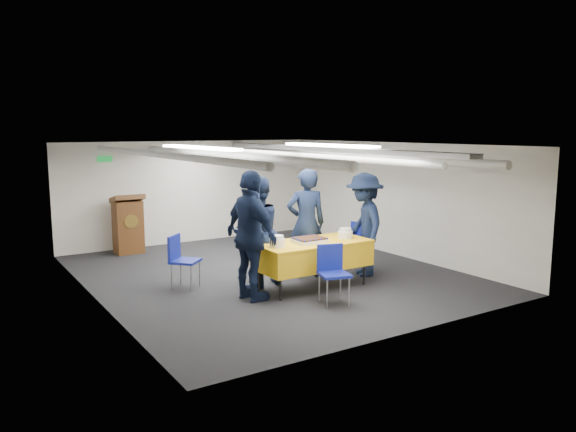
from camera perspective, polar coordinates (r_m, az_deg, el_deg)
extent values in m
plane|color=black|center=(10.12, -1.96, -5.87)|extent=(7.00, 7.00, 0.00)
cube|color=silver|center=(12.99, -9.84, 2.44)|extent=(6.00, 0.02, 2.30)
cube|color=silver|center=(8.78, -19.07, -0.95)|extent=(0.02, 7.00, 2.30)
cube|color=silver|center=(11.68, 10.75, 1.71)|extent=(0.02, 7.00, 2.30)
cube|color=silver|center=(9.79, -2.03, 7.21)|extent=(6.00, 7.00, 0.02)
cylinder|color=silver|center=(8.95, -13.20, 6.12)|extent=(0.10, 6.90, 0.10)
cylinder|color=silver|center=(9.37, -6.81, 6.16)|extent=(0.14, 6.90, 0.14)
cylinder|color=silver|center=(10.11, 0.92, 6.19)|extent=(0.10, 6.90, 0.10)
cylinder|color=silver|center=(10.88, 6.68, 6.10)|extent=(0.14, 6.90, 0.14)
cube|color=gray|center=(10.45, 3.69, 6.80)|extent=(0.28, 6.90, 0.08)
cube|color=white|center=(9.20, -9.08, 6.87)|extent=(0.25, 2.60, 0.04)
cube|color=white|center=(10.51, 4.14, 7.19)|extent=(0.25, 2.60, 0.04)
cube|color=#0C591E|center=(12.31, -18.12, 5.52)|extent=(0.30, 0.04, 0.12)
cylinder|color=black|center=(8.51, -0.79, -7.46)|extent=(0.04, 0.04, 0.36)
cylinder|color=black|center=(9.44, 7.73, -5.90)|extent=(0.04, 0.04, 0.36)
cylinder|color=black|center=(9.04, -2.93, -6.49)|extent=(0.04, 0.04, 0.36)
cylinder|color=black|center=(9.92, 5.34, -5.13)|extent=(0.04, 0.04, 0.36)
cube|color=yellow|center=(9.11, 2.54, -4.00)|extent=(1.85, 0.86, 0.39)
cube|color=yellow|center=(9.07, 2.54, -2.70)|extent=(1.87, 0.88, 0.03)
cube|color=white|center=(8.97, 2.19, -2.54)|extent=(0.49, 0.39, 0.06)
cube|color=black|center=(8.96, 2.19, -2.28)|extent=(0.47, 0.37, 0.03)
sphere|color=navy|center=(8.70, 1.68, -2.61)|extent=(0.04, 0.04, 0.04)
sphere|color=navy|center=(8.99, 0.43, -2.24)|extent=(0.04, 0.04, 0.04)
sphere|color=navy|center=(8.76, 2.26, -2.54)|extent=(0.04, 0.04, 0.04)
sphere|color=navy|center=(9.05, 1.00, -2.17)|extent=(0.04, 0.04, 0.04)
sphere|color=navy|center=(8.82, 2.84, -2.46)|extent=(0.04, 0.04, 0.04)
sphere|color=navy|center=(9.10, 1.56, -2.10)|extent=(0.04, 0.04, 0.04)
sphere|color=navy|center=(8.88, 3.40, -2.39)|extent=(0.04, 0.04, 0.04)
sphere|color=navy|center=(9.16, 2.12, -2.03)|extent=(0.04, 0.04, 0.04)
sphere|color=navy|center=(8.94, 3.96, -2.31)|extent=(0.04, 0.04, 0.04)
sphere|color=navy|center=(9.22, 2.67, -1.96)|extent=(0.04, 0.04, 0.04)
sphere|color=navy|center=(8.76, 1.25, -2.53)|extent=(0.04, 0.04, 0.04)
sphere|color=navy|center=(9.02, 3.73, -2.21)|extent=(0.04, 0.04, 0.04)
sphere|color=navy|center=(8.83, 0.94, -2.44)|extent=(0.04, 0.04, 0.04)
sphere|color=navy|center=(9.09, 3.40, -2.12)|extent=(0.04, 0.04, 0.04)
sphere|color=navy|center=(8.90, 0.63, -2.34)|extent=(0.04, 0.04, 0.04)
sphere|color=navy|center=(9.16, 3.08, -2.03)|extent=(0.04, 0.04, 0.04)
cylinder|color=white|center=(8.63, -1.11, -2.74)|extent=(0.23, 0.23, 0.13)
cylinder|color=white|center=(8.61, -1.11, -2.15)|extent=(0.19, 0.19, 0.05)
cylinder|color=white|center=(9.38, 5.84, -1.89)|extent=(0.24, 0.24, 0.12)
cylinder|color=white|center=(9.36, 5.85, -1.38)|extent=(0.20, 0.20, 0.05)
cube|color=brown|center=(12.14, -15.94, -1.08)|extent=(0.55, 0.45, 1.10)
cube|color=brown|center=(12.02, -16.02, 1.72)|extent=(0.62, 0.53, 0.21)
cylinder|color=gold|center=(11.89, -15.64, -0.53)|extent=(0.28, 0.02, 0.28)
cylinder|color=gray|center=(8.17, 4.00, -7.91)|extent=(0.02, 0.02, 0.43)
cylinder|color=gray|center=(8.29, 6.22, -7.70)|extent=(0.02, 0.02, 0.43)
cylinder|color=gray|center=(8.48, 3.20, -7.29)|extent=(0.02, 0.02, 0.43)
cylinder|color=gray|center=(8.59, 5.35, -7.09)|extent=(0.02, 0.02, 0.43)
cube|color=navy|center=(8.32, 4.71, -5.94)|extent=(0.52, 0.52, 0.04)
cube|color=navy|center=(8.44, 4.27, -4.18)|extent=(0.40, 0.15, 0.40)
cylinder|color=gray|center=(10.35, 5.19, -4.34)|extent=(0.02, 0.02, 0.43)
cylinder|color=gray|center=(10.12, 6.60, -4.66)|extent=(0.02, 0.02, 0.43)
cylinder|color=gray|center=(10.59, 6.46, -4.05)|extent=(0.02, 0.02, 0.43)
cylinder|color=gray|center=(10.37, 7.85, -4.36)|extent=(0.02, 0.02, 0.43)
cube|color=navy|center=(10.31, 6.55, -3.08)|extent=(0.48, 0.48, 0.04)
cube|color=navy|center=(10.40, 7.27, -1.74)|extent=(0.10, 0.40, 0.40)
cylinder|color=gray|center=(9.10, -9.83, -6.28)|extent=(0.02, 0.02, 0.43)
cylinder|color=gray|center=(9.40, -8.97, -5.77)|extent=(0.02, 0.02, 0.43)
cylinder|color=gray|center=(9.24, -11.76, -6.10)|extent=(0.02, 0.02, 0.43)
cylinder|color=gray|center=(9.54, -10.86, -5.61)|extent=(0.02, 0.02, 0.43)
cube|color=navy|center=(9.26, -10.39, -4.53)|extent=(0.59, 0.59, 0.04)
cube|color=navy|center=(9.29, -11.50, -3.12)|extent=(0.32, 0.30, 0.40)
imported|color=black|center=(9.73, 1.85, -0.74)|extent=(0.80, 0.65, 1.90)
imported|color=black|center=(9.13, -3.21, -1.67)|extent=(1.00, 0.85, 1.81)
imported|color=black|center=(8.40, -3.75, -2.04)|extent=(0.61, 1.20, 1.97)
imported|color=black|center=(9.93, 7.76, -0.86)|extent=(1.08, 1.34, 1.82)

